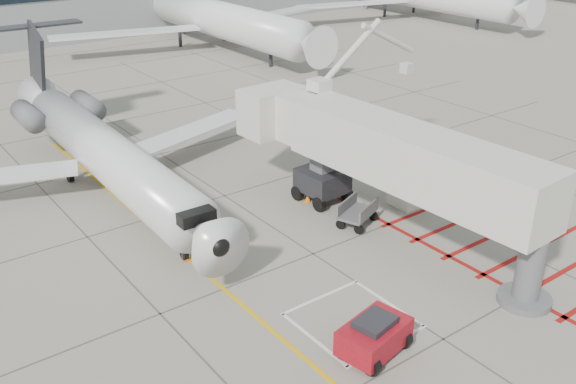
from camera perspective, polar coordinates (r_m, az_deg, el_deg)
ground_plane at (r=28.09m, az=7.42°, el=-8.82°), size 260.00×260.00×0.00m
regional_jet at (r=34.70m, az=-14.81°, el=4.51°), size 24.01×29.95×7.71m
jet_bridge at (r=30.41m, az=10.86°, el=1.96°), size 9.93×19.62×7.70m
pushback_tug at (r=24.39m, az=7.67°, el=-12.48°), size 2.99×2.19×1.58m
baggage_cart at (r=33.04m, az=6.21°, el=-1.84°), size 2.52×2.07×1.37m
ground_power_unit at (r=35.85m, az=11.22°, el=0.74°), size 2.76×1.65×2.15m
cone_nose at (r=30.38m, az=-9.05°, el=-5.58°), size 0.34×0.34×0.47m
cone_side at (r=35.43m, az=1.78°, el=-0.53°), size 0.36×0.36×0.50m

